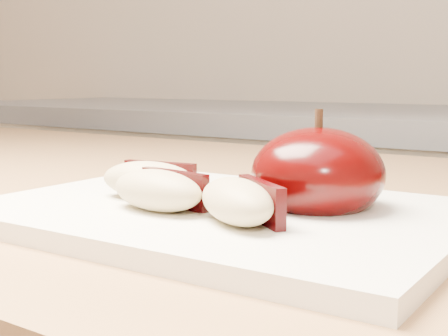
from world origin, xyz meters
The scene contains 5 objects.
cutting_board centered at (0.08, 0.37, 0.91)m, with size 0.31×0.23×0.01m, color silver.
apple_half centered at (0.14, 0.40, 0.93)m, with size 0.11×0.11×0.07m.
apple_wedge_a centered at (0.02, 0.36, 0.93)m, with size 0.08×0.05×0.03m.
apple_wedge_b centered at (0.06, 0.33, 0.93)m, with size 0.08×0.04×0.03m.
apple_wedge_c centered at (0.12, 0.33, 0.93)m, with size 0.08×0.07×0.03m.
Camera 1 is at (0.32, 0.04, 1.00)m, focal length 50.00 mm.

